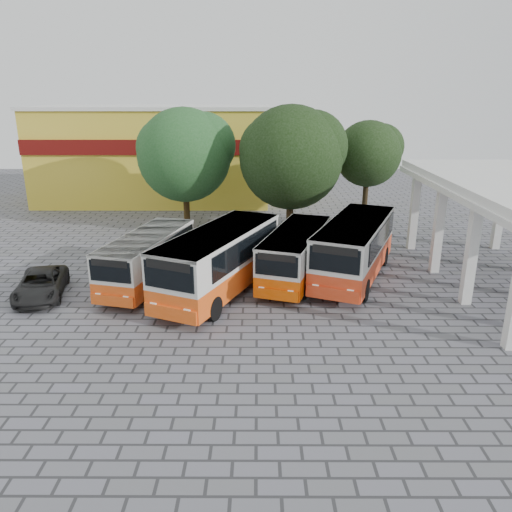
{
  "coord_description": "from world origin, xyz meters",
  "views": [
    {
      "loc": [
        -1.83,
        -19.7,
        9.35
      ],
      "look_at": [
        -1.92,
        4.28,
        1.5
      ],
      "focal_mm": 35.0,
      "sensor_mm": 36.0,
      "label": 1
    }
  ],
  "objects_px": {
    "bus_centre_right": "(296,252)",
    "bus_far_right": "(355,246)",
    "bus_far_left": "(148,256)",
    "parked_car": "(41,284)",
    "bus_centre_left": "(220,258)"
  },
  "relations": [
    {
      "from": "bus_centre_right",
      "to": "bus_far_right",
      "type": "distance_m",
      "value": 3.1
    },
    {
      "from": "bus_centre_left",
      "to": "parked_car",
      "type": "distance_m",
      "value": 8.67
    },
    {
      "from": "bus_centre_right",
      "to": "bus_far_right",
      "type": "bearing_deg",
      "value": 22.84
    },
    {
      "from": "bus_centre_right",
      "to": "parked_car",
      "type": "height_order",
      "value": "bus_centre_right"
    },
    {
      "from": "bus_far_left",
      "to": "parked_car",
      "type": "relative_size",
      "value": 1.71
    },
    {
      "from": "bus_far_right",
      "to": "parked_car",
      "type": "height_order",
      "value": "bus_far_right"
    },
    {
      "from": "bus_centre_right",
      "to": "bus_far_right",
      "type": "height_order",
      "value": "bus_far_right"
    },
    {
      "from": "bus_centre_left",
      "to": "parked_car",
      "type": "bearing_deg",
      "value": -153.47
    },
    {
      "from": "bus_far_right",
      "to": "bus_far_left",
      "type": "bearing_deg",
      "value": -152.05
    },
    {
      "from": "bus_centre_left",
      "to": "bus_centre_right",
      "type": "relative_size",
      "value": 1.19
    },
    {
      "from": "bus_far_left",
      "to": "parked_car",
      "type": "bearing_deg",
      "value": -147.79
    },
    {
      "from": "bus_centre_right",
      "to": "parked_car",
      "type": "relative_size",
      "value": 1.75
    },
    {
      "from": "bus_far_right",
      "to": "bus_centre_left",
      "type": "bearing_deg",
      "value": -140.11
    },
    {
      "from": "bus_far_left",
      "to": "parked_car",
      "type": "xyz_separation_m",
      "value": [
        -4.87,
        -1.6,
        -0.89
      ]
    },
    {
      "from": "bus_centre_right",
      "to": "bus_far_right",
      "type": "xyz_separation_m",
      "value": [
        3.08,
        0.27,
        0.25
      ]
    }
  ]
}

